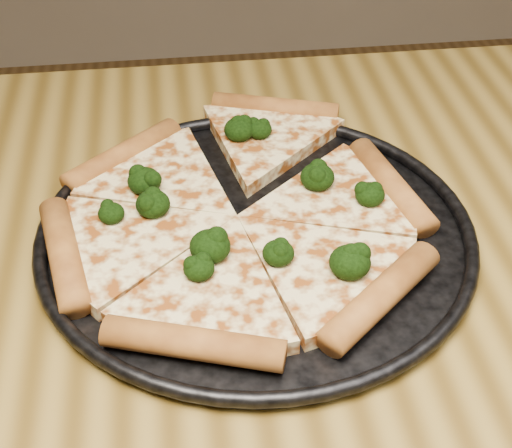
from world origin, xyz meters
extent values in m
cube|color=olive|center=(0.00, 0.00, 0.73)|extent=(1.20, 0.90, 0.04)
cylinder|color=black|center=(0.00, 0.12, 0.75)|extent=(0.35, 0.35, 0.01)
torus|color=black|center=(0.00, 0.12, 0.76)|extent=(0.36, 0.36, 0.01)
cylinder|color=#B56D2D|center=(0.13, 0.16, 0.77)|extent=(0.05, 0.13, 0.02)
cylinder|color=#B56D2D|center=(0.04, 0.31, 0.77)|extent=(0.13, 0.06, 0.02)
cylinder|color=#B56D2D|center=(-0.11, 0.24, 0.77)|extent=(0.11, 0.10, 0.02)
cylinder|color=#B56D2D|center=(-0.15, 0.11, 0.77)|extent=(0.05, 0.13, 0.02)
cylinder|color=#B56D2D|center=(-0.06, 0.00, 0.77)|extent=(0.13, 0.06, 0.02)
cylinder|color=#B56D2D|center=(0.08, 0.03, 0.77)|extent=(0.11, 0.10, 0.02)
ellipsoid|color=black|center=(0.06, 0.17, 0.78)|extent=(0.03, 0.03, 0.02)
ellipsoid|color=black|center=(0.00, 0.25, 0.78)|extent=(0.03, 0.03, 0.02)
ellipsoid|color=black|center=(0.02, 0.25, 0.78)|extent=(0.02, 0.02, 0.02)
ellipsoid|color=black|center=(-0.08, 0.15, 0.78)|extent=(0.03, 0.03, 0.02)
ellipsoid|color=black|center=(0.06, 0.05, 0.78)|extent=(0.03, 0.03, 0.02)
ellipsoid|color=black|center=(0.10, 0.14, 0.78)|extent=(0.03, 0.03, 0.02)
ellipsoid|color=black|center=(-0.12, 0.14, 0.78)|extent=(0.02, 0.02, 0.02)
ellipsoid|color=black|center=(0.01, 0.07, 0.78)|extent=(0.02, 0.02, 0.02)
ellipsoid|color=black|center=(-0.05, 0.06, 0.78)|extent=(0.02, 0.02, 0.02)
ellipsoid|color=black|center=(-0.04, 0.09, 0.78)|extent=(0.03, 0.03, 0.02)
ellipsoid|color=black|center=(-0.09, 0.18, 0.78)|extent=(0.03, 0.03, 0.02)
camera|label=1|loc=(-0.06, -0.36, 1.15)|focal=53.23mm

